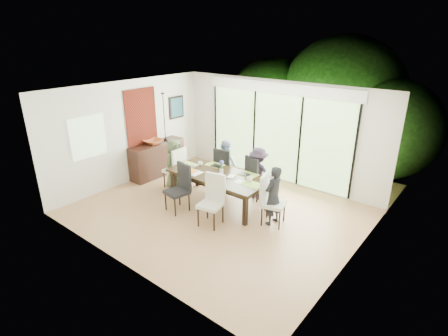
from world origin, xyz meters
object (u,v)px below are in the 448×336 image
Objects in this scene: chair_far_right at (258,177)px; cup_b at (221,175)px; person_far_left at (226,164)px; person_far_right at (258,173)px; chair_right_end at (274,200)px; cup_a at (201,164)px; bowl at (153,142)px; cup_c at (249,179)px; chair_near_left at (177,188)px; person_right_end at (273,196)px; vase at (222,172)px; chair_left_end at (174,167)px; sideboard at (157,159)px; chair_near_right at (210,201)px; person_left_end at (174,164)px; chair_far_left at (226,167)px; laptop at (189,166)px; table_top at (219,175)px.

chair_far_right is 1.06m from cup_b.
person_far_right is at bearing -171.31° from person_far_left.
chair_right_end is 2.12m from person_far_left.
cup_a is 0.25× the size of bowl.
cup_b is at bearing -162.90° from cup_c.
chair_near_left is at bearing 97.00° from person_far_left.
person_right_end is 10.40× the size of cup_a.
chair_far_right is at bearing 29.25° from cup_a.
person_right_end is at bearing -2.00° from vase.
person_far_left is (-1.93, 0.83, 0.00)m from person_right_end.
chair_far_right is at bearing 68.48° from chair_near_left.
chair_left_end is at bearing -11.52° from bowl.
person_far_left is 2.13m from sideboard.
chair_near_right is 1.31m from person_right_end.
bowl is at bearing 71.03° from person_left_end.
cup_c is at bearing 46.61° from chair_near_left.
person_far_right reaches higher than chair_far_left.
chair_far_left is 1.72m from chair_near_left.
person_right_end is at bearing 148.16° from chair_far_left.
person_right_end reaches higher than laptop.
chair_near_right reaches higher than bowl.
cup_c is (2.28, 0.10, 0.15)m from person_left_end.
person_far_right reaches higher than chair_near_left.
person_left_end reaches higher than table_top.
chair_far_right is 2.22× the size of bowl.
person_far_right is (-0.93, 0.83, 0.00)m from person_right_end.
cup_a is (0.15, 0.25, 0.04)m from laptop.
vase is (0.05, 0.05, 0.09)m from table_top.
person_right_end is 4.01m from bowl.
vase is at bearing 45.00° from table_top.
laptop is (-0.40, -0.95, 0.21)m from chair_far_left.
person_far_left reaches higher than chair_far_right.
chair_left_end is 1.12m from bowl.
bowl is (-2.06, -0.63, 0.35)m from person_far_left.
cup_c is (0.80, 0.10, 0.08)m from table_top.
person_far_right reaches higher than cup_c.
chair_near_right is (2.00, -0.87, 0.00)m from chair_left_end.
chair_far_left is 2.13m from sideboard.
chair_right_end reaches higher than cup_b.
laptop is at bearing 77.28° from chair_right_end.
chair_far_right is 0.10m from person_far_right.
person_far_left is at bearing 107.95° from chair_near_right.
cup_a is at bearing 163.61° from cup_b.
person_left_end is 10.75× the size of vase.
person_far_left is (-0.45, 0.83, -0.08)m from table_top.
person_far_left reaches higher than chair_left_end.
table_top is at bearing -83.17° from person_right_end.
bowl is (-1.66, 0.30, 0.24)m from laptop.
cup_b is 0.20× the size of bowl.
cup_a is at bearing 62.27° from chair_far_left.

